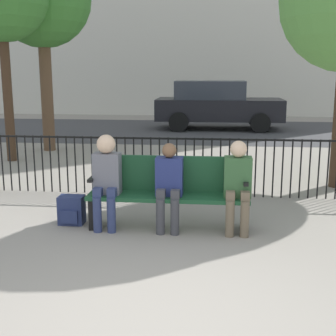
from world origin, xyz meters
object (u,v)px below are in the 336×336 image
Objects in this scene: park_bench at (169,189)px; backpack at (72,210)px; seated_person_1 at (169,183)px; seated_person_2 at (238,182)px; parked_car_0 at (217,104)px; seated_person_0 at (106,176)px.

backpack is (-1.29, -0.03, -0.32)m from park_bench.
backpack is (-1.31, 0.11, -0.44)m from seated_person_1.
seated_person_2 is at bearing -8.69° from park_bench.
seated_person_0 is at bearing -97.92° from parked_car_0.
seated_person_0 is 0.29× the size of parked_car_0.
seated_person_2 is (0.86, 0.00, 0.03)m from seated_person_1.
park_bench is 0.82m from seated_person_0.
seated_person_2 is 0.28× the size of parked_car_0.
seated_person_1 is 0.27× the size of parked_car_0.
park_bench is 1.69× the size of seated_person_0.
seated_person_2 is at bearing 0.19° from seated_person_1.
backpack is (-2.17, 0.11, -0.47)m from seated_person_2.
seated_person_1 is 2.95× the size of backpack.
seated_person_0 is at bearing 179.89° from seated_person_2.
seated_person_0 is (-0.78, -0.13, 0.19)m from park_bench.
park_bench is at bearing 171.31° from seated_person_2.
parked_car_0 is at bearing 79.18° from backpack.
seated_person_1 reaches higher than backpack.
backpack is (-0.51, 0.10, -0.51)m from seated_person_0.
parked_car_0 reaches higher than seated_person_0.
park_bench is 0.49× the size of parked_car_0.
seated_person_2 is 2.22m from backpack.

